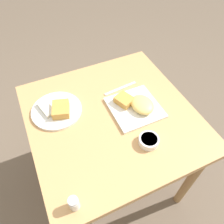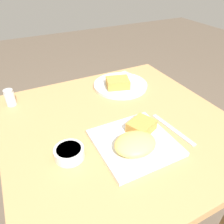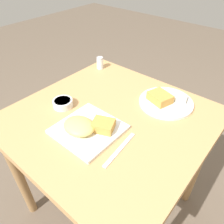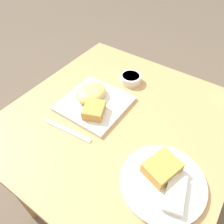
% 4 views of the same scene
% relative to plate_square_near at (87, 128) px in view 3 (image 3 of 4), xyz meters
% --- Properties ---
extents(ground_plane, '(8.00, 8.00, 0.00)m').
position_rel_plate_square_near_xyz_m(ground_plane, '(0.01, 0.13, -0.76)').
color(ground_plane, brown).
extents(dining_table, '(0.83, 0.82, 0.74)m').
position_rel_plate_square_near_xyz_m(dining_table, '(0.01, 0.13, -0.12)').
color(dining_table, tan).
rests_on(dining_table, ground_plane).
extents(plate_square_near, '(0.25, 0.25, 0.06)m').
position_rel_plate_square_near_xyz_m(plate_square_near, '(0.00, 0.00, 0.00)').
color(plate_square_near, white).
rests_on(plate_square_near, dining_table).
extents(plate_oval_far, '(0.26, 0.26, 0.05)m').
position_rel_plate_square_near_xyz_m(plate_oval_far, '(0.15, 0.38, -0.01)').
color(plate_oval_far, white).
rests_on(plate_oval_far, dining_table).
extents(sauce_ramekin, '(0.09, 0.09, 0.03)m').
position_rel_plate_square_near_xyz_m(sauce_ramekin, '(-0.21, 0.05, -0.00)').
color(sauce_ramekin, white).
rests_on(sauce_ramekin, dining_table).
extents(salt_shaker, '(0.04, 0.04, 0.07)m').
position_rel_plate_square_near_xyz_m(salt_shaker, '(-0.34, 0.44, 0.01)').
color(salt_shaker, white).
rests_on(salt_shaker, dining_table).
extents(butter_knife, '(0.04, 0.20, 0.00)m').
position_rel_plate_square_near_xyz_m(butter_knife, '(0.16, 0.01, -0.02)').
color(butter_knife, silver).
rests_on(butter_knife, dining_table).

